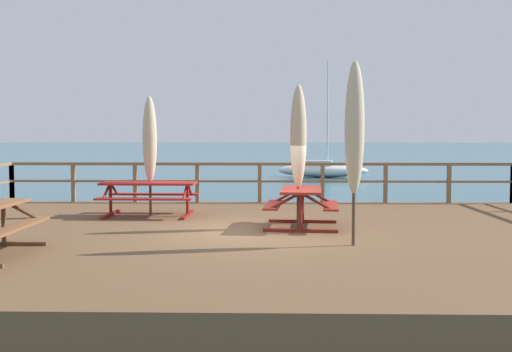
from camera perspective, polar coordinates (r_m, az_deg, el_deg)
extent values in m
plane|color=#2D5B6B|center=(11.36, -0.09, -9.80)|extent=(600.00, 600.00, 0.00)
cube|color=brown|center=(11.26, -0.09, -7.61)|extent=(13.96, 10.35, 0.89)
cube|color=brown|center=(16.09, 0.36, 1.16)|extent=(13.66, 0.09, 0.08)
cube|color=brown|center=(16.11, 0.36, -0.51)|extent=(13.66, 0.07, 0.06)
cube|color=brown|center=(17.61, -22.46, -0.61)|extent=(0.10, 0.10, 1.05)
cube|color=brown|center=(17.00, -17.18, -0.64)|extent=(0.10, 0.10, 1.05)
cube|color=brown|center=(16.53, -11.56, -0.66)|extent=(0.10, 0.10, 1.05)
cube|color=brown|center=(16.24, -5.68, -0.69)|extent=(0.10, 0.10, 1.05)
cube|color=brown|center=(16.12, 0.36, -0.70)|extent=(0.10, 0.10, 1.05)
cube|color=brown|center=(16.18, 6.42, -0.71)|extent=(0.10, 0.10, 1.05)
cube|color=brown|center=(16.42, 12.37, -0.71)|extent=(0.10, 0.10, 1.05)
cube|color=brown|center=(16.83, 18.08, -0.70)|extent=(0.10, 0.10, 1.05)
cube|color=brown|center=(17.61, -22.46, -0.61)|extent=(0.10, 0.10, 1.05)
cube|color=maroon|center=(11.66, 4.42, -1.35)|extent=(0.89, 1.68, 0.05)
cube|color=maroon|center=(11.69, 7.16, -2.84)|extent=(0.41, 1.64, 0.04)
cube|color=maroon|center=(11.72, 1.67, -2.79)|extent=(0.41, 1.64, 0.04)
cube|color=maroon|center=(11.12, 4.30, -5.28)|extent=(1.40, 0.20, 0.06)
cylinder|color=maroon|center=(11.07, 4.31, -3.55)|extent=(0.07, 0.07, 0.74)
cylinder|color=maroon|center=(11.04, 5.77, -2.43)|extent=(0.63, 0.11, 0.37)
cylinder|color=maroon|center=(11.06, 2.86, -2.40)|extent=(0.63, 0.11, 0.37)
cube|color=maroon|center=(12.37, 4.49, -4.37)|extent=(1.40, 0.20, 0.06)
cylinder|color=maroon|center=(12.33, 4.50, -2.81)|extent=(0.07, 0.07, 0.74)
cylinder|color=maroon|center=(12.30, 5.81, -1.80)|extent=(0.63, 0.11, 0.37)
cylinder|color=maroon|center=(12.31, 3.20, -1.78)|extent=(0.63, 0.11, 0.37)
cube|color=brown|center=(9.57, -22.01, -4.54)|extent=(0.33, 2.03, 0.04)
cube|color=brown|center=(10.60, -23.09, -6.02)|extent=(1.40, 0.11, 0.06)
cylinder|color=brown|center=(10.55, -23.14, -4.20)|extent=(0.07, 0.07, 0.74)
cylinder|color=brown|center=(10.42, -21.75, -3.05)|extent=(0.63, 0.07, 0.37)
cube|color=maroon|center=(13.55, -10.29, -0.69)|extent=(2.13, 0.80, 0.05)
cube|color=maroon|center=(13.04, -10.82, -2.19)|extent=(2.12, 0.32, 0.04)
cube|color=maroon|center=(14.12, -9.78, -1.73)|extent=(2.12, 0.32, 0.04)
cube|color=maroon|center=(13.85, -13.81, -3.60)|extent=(0.11, 1.40, 0.06)
cylinder|color=maroon|center=(13.81, -13.83, -2.20)|extent=(0.07, 0.07, 0.74)
cylinder|color=maroon|center=(13.52, -14.18, -1.39)|extent=(0.07, 0.63, 0.37)
cylinder|color=maroon|center=(14.05, -13.52, -1.19)|extent=(0.07, 0.63, 0.37)
cube|color=maroon|center=(13.46, -6.60, -3.72)|extent=(0.11, 1.40, 0.06)
cylinder|color=maroon|center=(13.42, -6.61, -2.28)|extent=(0.07, 0.07, 0.74)
cylinder|color=maroon|center=(13.13, -6.81, -1.46)|extent=(0.07, 0.63, 0.37)
cylinder|color=maroon|center=(13.68, -6.44, -1.24)|extent=(0.07, 0.63, 0.37)
cylinder|color=#4C3828|center=(11.56, 4.09, 1.50)|extent=(0.06, 0.06, 2.64)
ellipsoid|color=#CCB793|center=(11.55, 4.10, 3.82)|extent=(0.32, 0.32, 2.01)
cylinder|color=#7A6E58|center=(11.55, 4.10, 3.07)|extent=(0.21, 0.21, 0.05)
cone|color=#4C3828|center=(11.59, 4.12, 8.39)|extent=(0.10, 0.10, 0.14)
cylinder|color=#4C3828|center=(13.60, -10.18, 1.59)|extent=(0.06, 0.06, 2.55)
ellipsoid|color=#CCB793|center=(13.59, -10.20, 3.49)|extent=(0.32, 0.32, 1.94)
cylinder|color=#7A6E58|center=(13.59, -10.19, 2.88)|extent=(0.21, 0.21, 0.05)
cone|color=#4C3828|center=(13.61, -10.24, 7.26)|extent=(0.10, 0.10, 0.14)
cylinder|color=#4C3828|center=(9.76, 9.44, 1.65)|extent=(0.06, 0.06, 2.85)
ellipsoid|color=#CCB793|center=(9.76, 9.47, 4.61)|extent=(0.32, 0.32, 2.17)
cylinder|color=#7A6E58|center=(9.75, 9.46, 3.65)|extent=(0.21, 0.21, 0.05)
cone|color=#4C3828|center=(9.82, 9.53, 10.39)|extent=(0.10, 0.10, 0.14)
ellipsoid|color=white|center=(39.79, 6.45, 0.53)|extent=(6.18, 2.53, 0.90)
cube|color=silver|center=(39.78, 6.02, 1.25)|extent=(1.94, 1.34, 0.36)
cylinder|color=silver|center=(39.75, 6.92, 5.96)|extent=(0.10, 0.10, 7.00)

